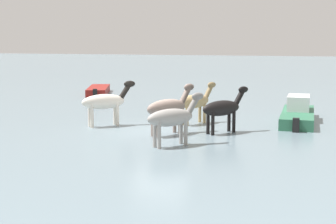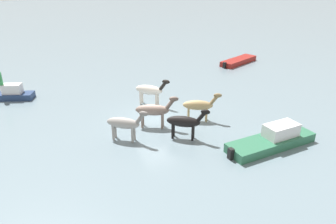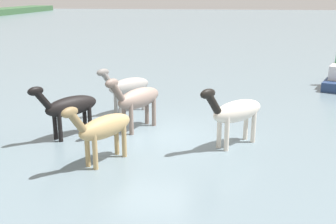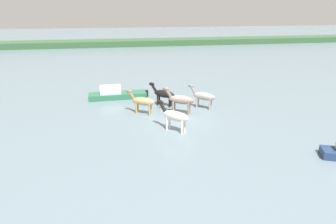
# 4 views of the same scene
# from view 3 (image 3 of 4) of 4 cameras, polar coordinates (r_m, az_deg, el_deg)

# --- Properties ---
(ground_plane) EXTENTS (203.89, 203.89, 0.00)m
(ground_plane) POSITION_cam_3_polar(r_m,az_deg,el_deg) (13.89, -2.30, -3.21)
(ground_plane) COLOR slate
(horse_dark_mare) EXTENTS (2.47, 1.65, 2.03)m
(horse_dark_mare) POSITION_cam_3_polar(r_m,az_deg,el_deg) (14.13, -4.32, 1.84)
(horse_dark_mare) COLOR gray
(horse_dark_mare) RESTS_ON ground_plane
(horse_lead) EXTENTS (2.10, 2.12, 2.01)m
(horse_lead) POSITION_cam_3_polar(r_m,az_deg,el_deg) (12.78, 9.39, 0.03)
(horse_lead) COLOR silver
(horse_lead) RESTS_ON ground_plane
(horse_pinto_flank) EXTENTS (2.13, 1.87, 1.91)m
(horse_pinto_flank) POSITION_cam_3_polar(r_m,az_deg,el_deg) (16.31, -5.67, 3.56)
(horse_pinto_flank) COLOR #9E9993
(horse_pinto_flank) RESTS_ON ground_plane
(horse_mid_herd) EXTENTS (2.27, 1.56, 1.88)m
(horse_mid_herd) POSITION_cam_3_polar(r_m,az_deg,el_deg) (11.50, -9.02, -2.18)
(horse_mid_herd) COLOR tan
(horse_mid_herd) RESTS_ON ground_plane
(horse_chestnut_trailing) EXTENTS (2.16, 1.81, 1.90)m
(horse_chestnut_trailing) POSITION_cam_3_polar(r_m,az_deg,el_deg) (13.78, -13.59, 0.73)
(horse_chestnut_trailing) COLOR black
(horse_chestnut_trailing) RESTS_ON ground_plane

